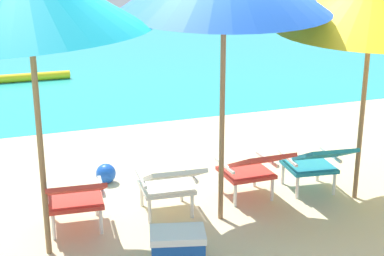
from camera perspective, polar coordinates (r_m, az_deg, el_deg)
ground_plane at (r=9.73m, az=-8.02°, el=1.82°), size 40.00×40.00×0.00m
ocean_band at (r=17.50m, az=-14.13°, el=8.17°), size 40.00×18.00×0.01m
swim_buoy at (r=12.51m, az=-16.23°, el=5.13°), size 1.60×0.18×0.18m
lounge_chair_far_left at (r=5.28m, az=-12.03°, el=-6.91°), size 0.62×0.92×0.68m
lounge_chair_near_left at (r=5.48m, az=-2.31°, el=-5.61°), size 0.61×0.92×0.68m
lounge_chair_near_right at (r=5.89m, az=6.38°, el=-4.07°), size 0.56×0.88×0.68m
lounge_chair_far_right at (r=6.18m, az=12.78°, el=-3.39°), size 0.65×0.94×0.68m
beach_umbrella_right at (r=5.88m, az=18.29°, el=12.55°), size 2.42×2.45×2.54m
beach_ball at (r=6.54m, az=-8.94°, el=-4.69°), size 0.23×0.23×0.23m
cooler_box at (r=4.78m, az=-1.50°, el=-12.35°), size 0.54×0.44×0.32m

